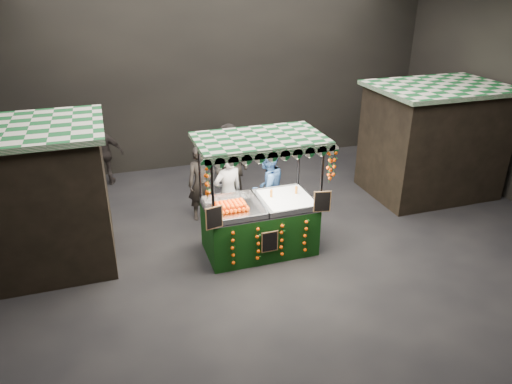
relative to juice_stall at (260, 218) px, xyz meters
name	(u,v)px	position (x,y,z in m)	size (l,w,h in m)	color
ground	(279,251)	(0.33, -0.13, -0.71)	(12.00, 12.00, 0.00)	black
market_hall	(283,74)	(0.33, -0.13, 2.67)	(12.10, 10.10, 5.05)	black
neighbour_stall_left	(23,199)	(-4.07, 0.87, 0.60)	(3.00, 2.20, 2.60)	black
neighbour_stall_right	(433,140)	(4.73, 1.37, 0.60)	(3.00, 2.20, 2.60)	black
juice_stall	(260,218)	(0.00, 0.00, 0.00)	(2.36, 1.39, 2.29)	black
vendor_grey	(228,193)	(-0.38, 0.93, 0.16)	(0.72, 0.56, 1.73)	gray
vendor_blue	(267,188)	(0.44, 0.89, 0.16)	(1.04, 0.94, 1.73)	#2A4F89
shopper_0	(202,184)	(-0.76, 1.67, 0.11)	(0.62, 0.42, 1.64)	#2C2724
shopper_1	(231,167)	(0.01, 2.10, 0.23)	(1.13, 1.16, 1.88)	#292521
shopper_2	(103,153)	(-2.68, 4.23, 0.12)	(1.05, 0.65, 1.67)	#2D2725
shopper_3	(229,153)	(0.31, 3.43, 0.05)	(1.03, 1.12, 1.51)	#2E2726
shopper_4	(37,173)	(-4.17, 3.57, 0.05)	(0.88, 0.80, 1.52)	#2B2623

